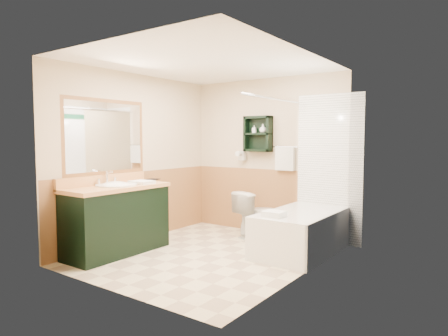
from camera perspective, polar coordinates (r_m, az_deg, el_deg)
floor at (r=5.21m, az=-2.37°, el=-12.26°), size 3.00×3.00×0.00m
back_wall at (r=6.27m, az=6.16°, el=1.67°), size 2.60×0.04×2.40m
left_wall at (r=5.90m, az=-12.58°, el=1.43°), size 0.04×3.00×2.40m
right_wall at (r=4.32m, az=11.55°, el=0.45°), size 0.04×3.00×2.40m
ceiling at (r=5.08m, az=-2.46°, el=14.91°), size 2.60×3.00×0.04m
wainscot_left at (r=5.95m, az=-12.24°, el=-5.32°), size 2.98×2.98×1.00m
wainscot_back at (r=6.31m, az=5.95°, el=-4.71°), size 2.58×2.58×1.00m
mirror_frame at (r=5.50m, az=-16.55°, el=4.29°), size 1.30×1.30×1.00m
mirror_glass at (r=5.50m, az=-16.52°, el=4.29°), size 1.20×1.20×0.90m
tile_right at (r=5.04m, az=14.57°, el=-0.78°), size 1.50×1.50×2.10m
tile_back at (r=5.80m, az=14.78°, el=-0.14°), size 0.95×0.95×2.10m
tile_accent at (r=5.04m, az=14.65°, el=8.90°), size 1.50×1.50×0.10m
wall_shelf at (r=6.21m, az=4.85°, el=4.88°), size 0.45×0.15×0.55m
hair_dryer at (r=6.40m, az=2.64°, el=1.74°), size 0.10×0.24×0.18m
towel_bar at (r=6.04m, az=8.74°, el=2.97°), size 0.40×0.06×0.40m
curtain_rod at (r=5.36m, az=7.14°, el=9.79°), size 0.03×1.60×0.03m
shower_curtain at (r=5.50m, az=7.93°, el=0.77°), size 1.05×1.05×1.70m
vanity at (r=5.35m, az=-15.06°, el=-7.12°), size 0.59×1.38×0.88m
bathtub at (r=5.36m, az=11.09°, el=-8.90°), size 0.80×1.50×0.54m
toilet at (r=6.06m, az=4.70°, el=-6.60°), size 0.59×0.78×0.68m
counter_towel at (r=5.43m, az=-11.66°, el=-2.00°), size 0.30×0.23×0.04m
vanity_book at (r=5.87m, az=-10.78°, el=-0.74°), size 0.15×0.07×0.20m
tub_towel at (r=4.87m, az=7.17°, el=-6.53°), size 0.25×0.21×0.07m
soap_bottle_a at (r=6.24m, az=4.34°, el=5.27°), size 0.07×0.13×0.05m
soap_bottle_b at (r=6.16m, az=5.59°, el=5.51°), size 0.11×0.14×0.11m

